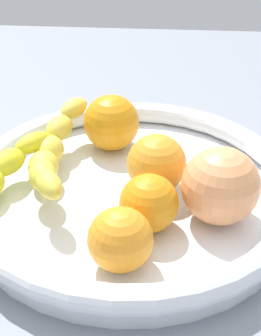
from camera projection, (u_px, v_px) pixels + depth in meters
kitchen_counter at (130, 216)px, 55.29cm from camera, size 120.00×120.00×3.00cm
fruit_bowl at (130, 188)px, 53.34cm from camera, size 34.90×34.90×4.12cm
banana_draped_left at (52, 152)px, 54.55cm from camera, size 20.55×5.98×4.84cm
orange_front at (149, 203)px, 47.33cm from camera, size 5.55×5.55×5.55cm
orange_mid_left at (111, 123)px, 59.75cm from camera, size 6.54×6.54×6.54cm
orange_mid_right at (157, 164)px, 52.53cm from camera, size 6.17×6.17×6.17cm
orange_rear at (126, 240)px, 42.95cm from camera, size 5.64×5.64×5.64cm
peach_blush at (221, 186)px, 48.04cm from camera, size 7.48×7.48×7.48cm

